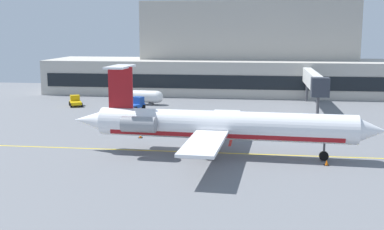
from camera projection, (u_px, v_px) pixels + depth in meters
The scene contains 10 objects.
ground at pixel (169, 152), 50.83m from camera, with size 120.00×120.00×0.11m.
terminal_building at pixel (236, 57), 97.00m from camera, with size 70.43×16.85×17.87m.
jet_bridge_west at pixel (313, 81), 75.84m from camera, with size 2.40×20.87×5.94m.
regional_jet at pixel (219, 125), 48.59m from camera, with size 31.16×22.28×8.84m.
baggage_tug at pixel (136, 104), 77.19m from camera, with size 3.00×3.56×1.94m.
pushback_tractor at pixel (75, 101), 80.59m from camera, with size 3.04×3.52×1.73m.
fuel_tank at pixel (141, 97), 82.13m from camera, with size 7.65×2.34×2.38m.
safety_cone_alpha at pixel (327, 163), 45.51m from camera, with size 0.47×0.47×0.55m.
safety_cone_bravo at pixel (170, 132), 58.87m from camera, with size 0.47×0.47×0.55m.
safety_cone_charlie at pixel (140, 136), 57.04m from camera, with size 0.47×0.47×0.55m.
Camera 1 is at (9.04, -48.63, 12.49)m, focal length 45.90 mm.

